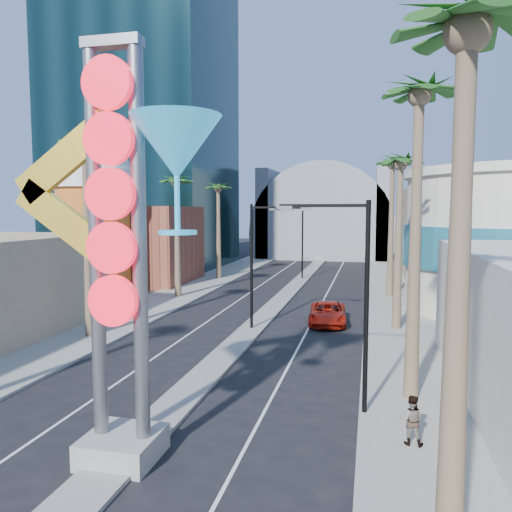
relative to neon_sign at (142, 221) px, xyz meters
The scene contains 21 objects.
sidewalk_west 34.43m from the neon_sign, 107.85° to the left, with size 5.00×100.00×0.15m, color gray.
sidewalk_east 33.97m from the neon_sign, 74.84° to the left, with size 5.00×100.00×0.15m, color gray.
median 35.79m from the neon_sign, 91.33° to the left, with size 1.60×84.00×0.15m, color gray.
hotel_tower 56.91m from the neon_sign, 114.95° to the left, with size 20.00×20.00×50.00m, color black.
brick_filler_west 39.01m from the neon_sign, 115.64° to the left, with size 10.00×10.00×8.00m, color brown.
filler_east 47.58m from the neon_sign, 71.37° to the left, with size 10.00×20.00×10.00m, color tan.
beer_mug 32.39m from the neon_sign, 123.38° to the left, with size 7.00×7.00×14.50m.
canopy 69.11m from the neon_sign, 90.68° to the left, with size 22.00×16.00×22.00m.
neon_sign is the anchor object (origin of this frame).
streetlight_0 17.21m from the neon_sign, 90.90° to the left, with size 3.79×0.25×8.00m.
streetlight_1 41.13m from the neon_sign, 91.90° to the left, with size 3.79×0.25×8.00m.
streetlight_2 8.15m from the neon_sign, 40.46° to the left, with size 3.45×0.25×8.00m.
palm_1 16.70m from the neon_sign, 126.98° to the left, with size 2.40×2.40×12.70m.
palm_2 28.85m from the neon_sign, 109.95° to the left, with size 2.40×2.40×11.20m.
palm_3 40.31m from the neon_sign, 104.11° to the left, with size 2.40×2.40×11.20m.
palm_4 9.23m from the neon_sign, 19.89° to the right, with size 2.40×2.40×12.20m.
palm_5 11.50m from the neon_sign, 40.70° to the left, with size 2.40×2.40×13.20m.
palm_6 20.89m from the neon_sign, 66.74° to the left, with size 2.40×2.40×11.70m.
palm_7 32.29m from the neon_sign, 75.23° to the left, with size 2.40×2.40×12.70m.
red_pickup 21.24m from the neon_sign, 79.24° to the left, with size 2.40×5.20×1.44m, color #AF1B0D.
pedestrian_b 10.47m from the neon_sign, 19.13° to the left, with size 0.78×0.61×1.61m, color gray.
Camera 1 is at (7.29, -10.41, 7.64)m, focal length 35.00 mm.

